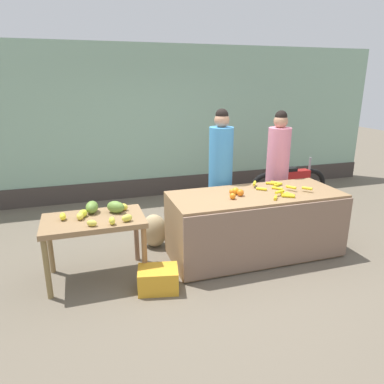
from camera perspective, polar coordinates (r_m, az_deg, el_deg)
ground_plane at (r=4.79m, az=3.82°, el=-10.54°), size 24.00×24.00×0.00m
market_wall_back at (r=7.17m, az=-4.91°, el=10.71°), size 9.38×0.23×2.89m
fruit_stall_counter at (r=4.80m, az=9.98°, el=-5.08°), size 2.23×0.92×0.85m
side_table_wooden at (r=4.24m, az=-15.33°, el=-5.28°), size 1.13×0.67×0.75m
banana_bunch_pile at (r=4.81m, az=13.75°, el=0.42°), size 0.65×0.73×0.07m
orange_pile at (r=4.52m, az=6.98°, el=-0.08°), size 0.22×0.25×0.09m
mango_papaya_pile at (r=4.26m, az=-14.08°, el=-2.79°), size 0.78×0.61×0.14m
vendor_woman_blue_shirt at (r=5.16m, az=4.55°, el=2.82°), size 0.34×0.34×1.87m
vendor_woman_pink_shirt at (r=5.64m, az=13.40°, el=3.36°), size 0.34×0.34×1.82m
parked_motorcycle at (r=6.88m, az=15.08°, el=1.29°), size 1.60×0.18×0.88m
produce_crate at (r=4.10m, az=-5.41°, el=-13.65°), size 0.50×0.40×0.26m
produce_sack at (r=5.05m, az=-6.01°, el=-6.12°), size 0.45×0.43×0.47m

